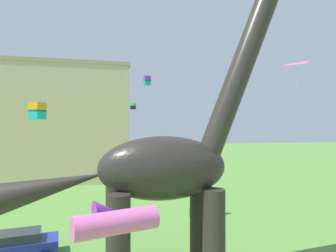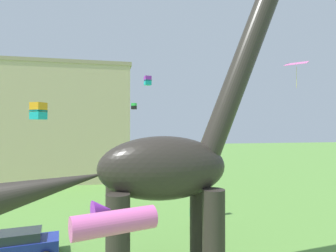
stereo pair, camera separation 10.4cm
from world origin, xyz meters
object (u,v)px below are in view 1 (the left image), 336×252
Objects in this scene: dinosaur_sculpture at (162,168)px; kite_near_high at (133,106)px; kite_far_left at (296,64)px; person_near_flyer at (193,214)px; kite_far_right at (147,81)px; kite_drifting at (37,111)px; parked_sedan_left at (19,245)px; kite_trailing at (113,220)px.

dinosaur_sculpture is 16.19m from kite_near_high.
dinosaur_sculpture is 8.67m from kite_far_left.
kite_near_high is (-3.60, 8.95, 8.63)m from person_near_flyer.
kite_far_right is 11.02m from kite_far_left.
dinosaur_sculpture reaches higher than kite_far_right.
person_near_flyer is at bearing -24.52° from kite_far_right.
kite_near_high is at bearing 31.05° from kite_drifting.
parked_sedan_left is at bearing 178.53° from dinosaur_sculpture.
parked_sedan_left is at bearing -27.39° from person_near_flyer.
kite_far_left is at bearing 26.66° from kite_trailing.
kite_far_left is (3.14, -7.49, 9.69)m from person_near_flyer.
parked_sedan_left is 3.27× the size of kite_drifting.
person_near_flyer reaches higher than parked_sedan_left.
dinosaur_sculpture is at bearing -53.66° from kite_drifting.
person_near_flyer is 1.32× the size of kite_drifting.
person_near_flyer is 0.74× the size of kite_trailing.
person_near_flyer is 2.84× the size of kite_near_high.
parked_sedan_left is 2.47× the size of person_near_flyer.
dinosaur_sculpture is at bearing -37.67° from parked_sedan_left.
kite_far_left is 18.90m from kite_drifting.
dinosaur_sculpture reaches higher than kite_far_left.
kite_far_right reaches higher than kite_far_left.
kite_near_high is at bearing 82.98° from kite_trailing.
kite_far_left is (6.38, -8.97, -0.37)m from kite_far_right.
kite_far_right reaches higher than kite_drifting.
parked_sedan_left is 7.02× the size of kite_near_high.
kite_far_right reaches higher than kite_near_high.
dinosaur_sculpture is 9.92m from kite_far_right.
kite_trailing is 1.78× the size of kite_drifting.
kite_far_right is 0.51× the size of kite_drifting.
kite_drifting is (-8.06, -4.85, -0.87)m from kite_near_high.
kite_near_high is at bearing 48.06° from parked_sedan_left.
kite_trailing is (-2.60, -21.13, -4.79)m from kite_near_high.
dinosaur_sculpture is 8.57× the size of person_near_flyer.
dinosaur_sculpture is 24.34× the size of kite_near_high.
kite_far_right is at bearing 114.49° from dinosaur_sculpture.
dinosaur_sculpture is at bearing 20.96° from person_near_flyer.
kite_near_high is at bearing -108.01° from person_near_flyer.
person_near_flyer is at bearing 88.74° from dinosaur_sculpture.
kite_near_high reaches higher than kite_trailing.
dinosaur_sculpture reaches higher than kite_trailing.
kite_drifting reaches higher than parked_sedan_left.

